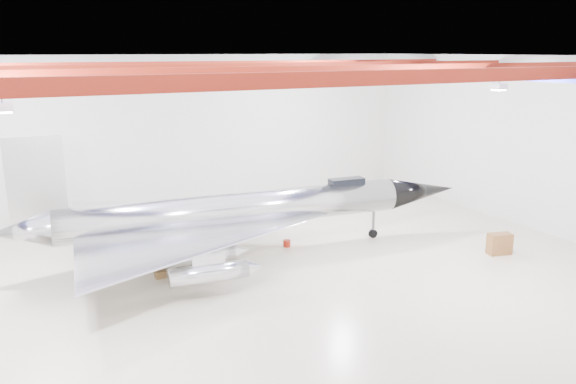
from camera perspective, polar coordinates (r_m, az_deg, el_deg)
floor at (r=28.61m, az=-4.41°, el=-9.06°), size 40.00×40.00×0.00m
wall_back at (r=40.93m, az=-13.02°, el=5.72°), size 40.00×0.00×40.00m
wall_right at (r=39.21m, az=23.39°, el=4.56°), size 0.00×30.00×30.00m
ceiling at (r=26.29m, az=-4.87°, el=13.54°), size 40.00×40.00×0.00m
ceiling_structure at (r=26.31m, az=-4.84°, el=12.07°), size 39.50×29.50×1.08m
jet_aircraft at (r=31.38m, az=-5.21°, el=-2.29°), size 26.85×17.11×7.33m
desk at (r=34.17m, az=20.69°, el=-4.95°), size 1.45×0.98×1.22m
crate_ply at (r=29.66m, az=-12.85°, el=-8.15°), size 0.52×0.42×0.36m
toolbox_red at (r=32.96m, az=-15.34°, el=-6.07°), size 0.49×0.43×0.30m
engine_drum at (r=32.06m, az=-5.68°, el=-6.01°), size 0.60×0.60×0.48m
parts_bin at (r=36.36m, az=-1.80°, el=-3.58°), size 0.57×0.48×0.36m
crate_small at (r=34.91m, az=-16.51°, el=-5.04°), size 0.44×0.39×0.26m
tool_chest at (r=33.30m, az=-0.12°, el=-5.24°), size 0.54×0.54×0.39m
oil_barrel at (r=30.86m, az=-12.28°, el=-7.19°), size 0.65×0.57×0.40m
spares_box at (r=35.89m, az=-6.17°, el=-3.86°), size 0.54×0.54×0.41m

